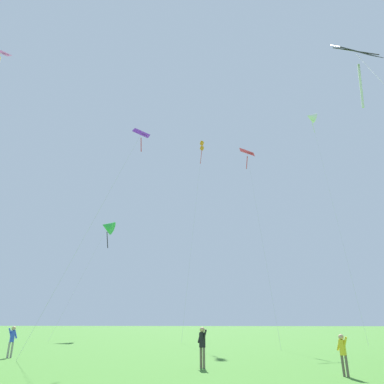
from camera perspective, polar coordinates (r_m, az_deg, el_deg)
kite_white_distant at (r=49.16m, az=18.86°, el=11.50°), size 1.79×11.45×27.72m
kite_purple_streamer at (r=29.28m, az=-8.77°, el=8.31°), size 3.83×8.40×17.21m
kite_green_small at (r=48.26m, az=-13.64°, el=-5.51°), size 2.32×10.59×14.86m
kite_red_high at (r=39.93m, az=9.06°, el=5.57°), size 1.71×11.38×20.67m
kite_black_large at (r=18.64m, az=25.51°, el=18.60°), size 1.96×9.34×14.42m
kite_orange_box at (r=44.99m, az=1.59°, el=7.18°), size 1.71×6.94×23.64m
person_near_tree at (r=21.79m, az=-27.31°, el=-20.50°), size 0.41×0.38×1.52m
person_child_small at (r=14.06m, az=23.40°, el=-22.68°), size 0.37×0.32×1.32m
person_in_red_shirt at (r=15.44m, az=1.69°, el=-23.42°), size 0.44×0.35×1.53m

